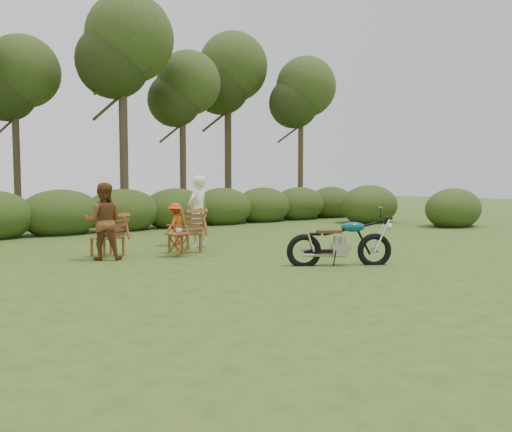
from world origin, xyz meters
TOP-DOWN VIEW (x-y plane):
  - ground at (0.00, 0.00)m, footprint 80.00×80.00m
  - tree_line at (0.50, 9.74)m, footprint 22.52×11.62m
  - motorcycle at (0.50, -0.16)m, footprint 2.05×1.69m
  - lawn_chair_right at (-0.97, 3.24)m, footprint 0.79×0.79m
  - lawn_chair_left at (-2.58, 3.83)m, footprint 0.80×0.80m
  - side_table at (-1.41, 2.77)m, footprint 0.51×0.44m
  - cup at (-1.39, 2.78)m, footprint 0.15×0.15m
  - adult_a at (-0.34, 3.69)m, footprint 0.76×0.64m
  - adult_b at (-2.84, 3.35)m, footprint 0.97×0.90m
  - child at (-0.54, 4.47)m, footprint 0.81×0.72m

SIDE VIEW (x-z plane):
  - ground at x=0.00m, z-range 0.00..0.00m
  - motorcycle at x=0.50m, z-range -0.56..0.56m
  - lawn_chair_right at x=-0.97m, z-range -0.50..0.50m
  - lawn_chair_left at x=-2.58m, z-range -0.47..0.47m
  - adult_a at x=-0.34m, z-range -0.89..0.89m
  - adult_b at x=-2.84m, z-range -0.80..0.80m
  - child at x=-0.54m, z-range -0.54..0.54m
  - side_table at x=-1.41m, z-range 0.00..0.51m
  - cup at x=-1.39m, z-range 0.51..0.62m
  - tree_line at x=0.50m, z-range -0.26..7.88m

